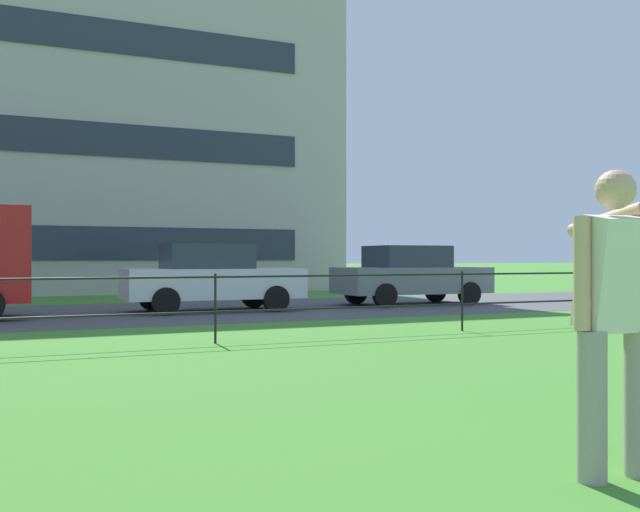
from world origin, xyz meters
The scene contains 5 objects.
street_strip centered at (0.00, 18.46, 0.00)m, with size 80.00×7.17×0.01m, color #4C4C51.
park_fence centered at (0.00, 11.97, 0.67)m, with size 38.53×0.04×1.00m.
person_thrower centered at (2.27, 4.83, 0.92)m, with size 0.57×0.78×1.71m.
car_white_far_right centered at (3.89, 18.11, 0.78)m, with size 4.05×1.91×1.54m.
car_grey_center centered at (9.33, 18.27, 0.78)m, with size 4.04×1.89×1.54m.
Camera 1 is at (-0.92, 1.83, 1.22)m, focal length 41.24 mm.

